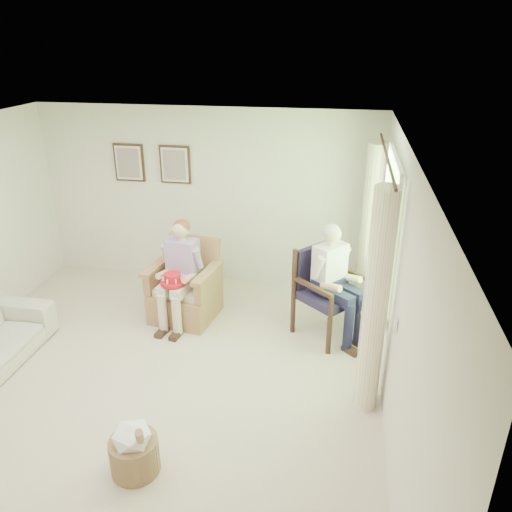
% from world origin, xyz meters
% --- Properties ---
extents(floor, '(5.50, 5.50, 0.00)m').
position_xyz_m(floor, '(0.00, 0.00, 0.00)').
color(floor, beige).
rests_on(floor, ground).
extents(back_wall, '(5.00, 0.04, 2.60)m').
position_xyz_m(back_wall, '(0.00, 2.75, 1.30)').
color(back_wall, silver).
rests_on(back_wall, ground).
extents(right_wall, '(0.04, 5.50, 2.60)m').
position_xyz_m(right_wall, '(2.50, 0.00, 1.30)').
color(right_wall, silver).
rests_on(right_wall, ground).
extents(ceiling, '(5.00, 5.50, 0.02)m').
position_xyz_m(ceiling, '(0.00, 0.00, 2.60)').
color(ceiling, white).
rests_on(ceiling, back_wall).
extents(window, '(0.13, 2.50, 1.63)m').
position_xyz_m(window, '(2.46, 1.20, 1.58)').
color(window, '#2D6B23').
rests_on(window, right_wall).
extents(curtain_left, '(0.34, 0.34, 2.30)m').
position_xyz_m(curtain_left, '(2.33, 0.22, 1.15)').
color(curtain_left, '#FFEAC7').
rests_on(curtain_left, ground).
extents(curtain_right, '(0.34, 0.34, 2.30)m').
position_xyz_m(curtain_right, '(2.33, 2.18, 1.15)').
color(curtain_right, '#FFEAC7').
rests_on(curtain_right, ground).
extents(framed_print_left, '(0.45, 0.05, 0.55)m').
position_xyz_m(framed_print_left, '(-1.15, 2.71, 1.78)').
color(framed_print_left, '#382114').
rests_on(framed_print_left, back_wall).
extents(framed_print_right, '(0.45, 0.05, 0.55)m').
position_xyz_m(framed_print_right, '(-0.45, 2.71, 1.78)').
color(framed_print_right, '#382114').
rests_on(framed_print_right, back_wall).
extents(wicker_armchair, '(0.82, 0.81, 1.04)m').
position_xyz_m(wicker_armchair, '(-0.01, 1.57, 0.33)').
color(wicker_armchair, '#AD7C52').
rests_on(wicker_armchair, ground).
extents(wood_armchair, '(0.72, 0.68, 1.11)m').
position_xyz_m(wood_armchair, '(1.89, 1.57, 0.61)').
color(wood_armchair, black).
rests_on(wood_armchair, ground).
extents(person_wicker, '(0.40, 0.63, 1.35)m').
position_xyz_m(person_wicker, '(-0.01, 1.44, 0.79)').
color(person_wicker, beige).
rests_on(person_wicker, ground).
extents(person_dark, '(0.40, 0.62, 1.44)m').
position_xyz_m(person_dark, '(1.89, 1.39, 0.86)').
color(person_dark, '#191937').
rests_on(person_dark, ground).
extents(red_hat, '(0.31, 0.31, 0.14)m').
position_xyz_m(red_hat, '(-0.06, 1.23, 0.70)').
color(red_hat, red).
rests_on(red_hat, person_wicker).
extents(hatbox, '(0.45, 0.45, 0.63)m').
position_xyz_m(hatbox, '(0.35, -1.04, 0.24)').
color(hatbox, tan).
rests_on(hatbox, ground).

